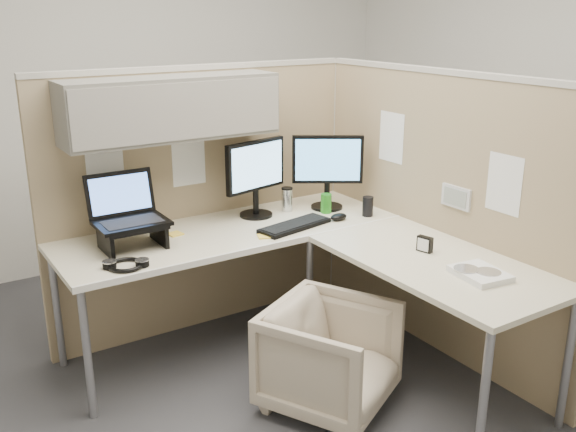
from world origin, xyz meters
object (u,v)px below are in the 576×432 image
desk (304,250)px  office_chair (330,352)px  keyboard (295,226)px  monitor_left (256,172)px

desk → office_chair: (-0.12, -0.42, -0.39)m
desk → keyboard: 0.25m
office_chair → monitor_left: monitor_left is taller
desk → monitor_left: bearing=88.5°
desk → monitor_left: monitor_left is taller
monitor_left → keyboard: bearing=-89.6°
monitor_left → office_chair: bearing=-111.4°
office_chair → keyboard: size_ratio=1.31×
office_chair → keyboard: bearing=43.9°
desk → office_chair: bearing=-106.5°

